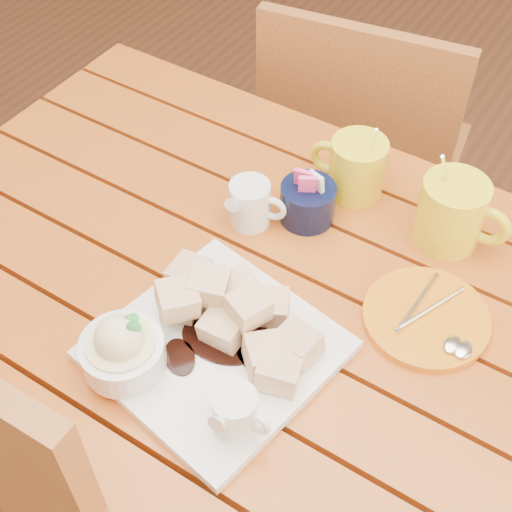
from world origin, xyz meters
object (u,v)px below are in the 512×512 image
Objects in this scene: coffee_mug_left at (356,167)px; orange_saucer at (427,318)px; table at (260,333)px; chair_far at (360,157)px; coffee_mug_right at (453,212)px; dessert_plate at (197,342)px.

orange_saucer is (0.21, -0.18, -0.05)m from coffee_mug_left.
chair_far reaches higher than table.
dessert_plate is at bearing -119.77° from coffee_mug_right.
table is 1.37× the size of chair_far.
dessert_plate is 1.94× the size of coffee_mug_right.
orange_saucer is at bearing -79.21° from coffee_mug_right.
coffee_mug_right is 0.19× the size of chair_far.
dessert_plate is 0.84m from chair_far.
coffee_mug_left is at bearing 101.92° from chair_far.
orange_saucer is (0.23, 0.08, 0.11)m from table.
table is at bearing -130.40° from coffee_mug_right.
coffee_mug_left is 0.17× the size of chair_far.
table is at bearing -160.69° from orange_saucer.
orange_saucer is 0.20× the size of chair_far.
table is 0.20m from dessert_plate.
coffee_mug_left reaches higher than orange_saucer.
coffee_mug_left is 0.85× the size of orange_saucer.
table is 0.26m from orange_saucer.
coffee_mug_right reaches higher than orange_saucer.
chair_far is (-0.14, 0.37, -0.31)m from coffee_mug_left.
coffee_mug_right is 0.17m from orange_saucer.
coffee_mug_left is at bearing 139.22° from orange_saucer.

